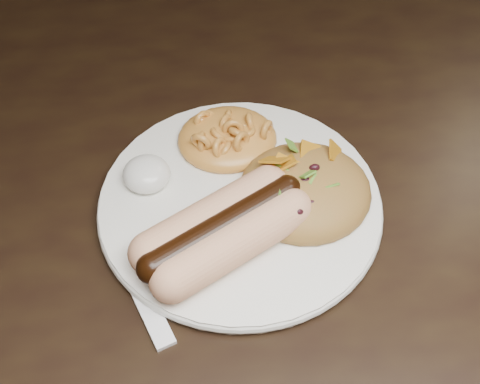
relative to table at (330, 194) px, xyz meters
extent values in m
cube|color=black|center=(0.00, 0.00, 0.07)|extent=(1.60, 0.90, 0.04)
cylinder|color=white|center=(-0.10, -0.08, 0.10)|extent=(0.25, 0.25, 0.01)
cylinder|color=#E1B986|center=(-0.12, -0.13, 0.12)|extent=(0.11, 0.08, 0.03)
cylinder|color=#E1B986|center=(-0.12, -0.10, 0.12)|extent=(0.11, 0.08, 0.03)
cylinder|color=black|center=(-0.12, -0.12, 0.13)|extent=(0.12, 0.08, 0.02)
ellipsoid|color=gold|center=(-0.11, -0.01, 0.12)|extent=(0.09, 0.08, 0.03)
ellipsoid|color=silver|center=(-0.18, -0.05, 0.12)|extent=(0.04, 0.04, 0.02)
ellipsoid|color=#C9522A|center=(-0.05, -0.08, 0.12)|extent=(0.11, 0.10, 0.04)
cube|color=white|center=(-0.19, -0.15, 0.09)|extent=(0.07, 0.15, 0.00)
camera|label=1|loc=(-0.15, -0.41, 0.53)|focal=50.00mm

